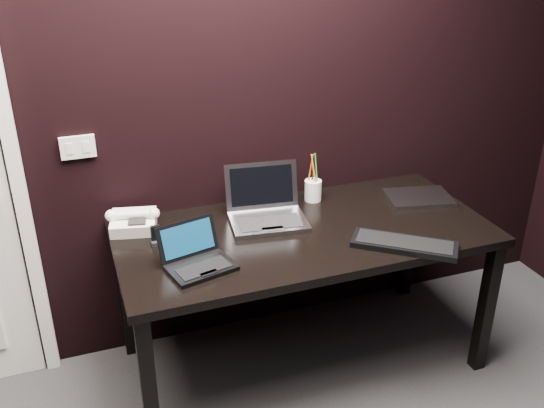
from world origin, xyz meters
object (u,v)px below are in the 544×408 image
object	(u,v)px
desk	(304,244)
ext_keyboard	(404,244)
silver_laptop	(267,212)
pen_cup	(313,189)
desk_phone	(133,221)
netbook	(197,259)
mobile_phone	(156,237)
closed_laptop	(419,198)

from	to	relation	value
desk	ext_keyboard	distance (m)	0.46
silver_laptop	ext_keyboard	distance (m)	0.65
silver_laptop	ext_keyboard	bearing A→B (deg)	-42.62
desk	pen_cup	distance (m)	0.35
desk_phone	pen_cup	xyz separation A→B (m)	(0.89, 0.02, 0.01)
desk	pen_cup	size ratio (longest dim) A/B	6.87
silver_laptop	desk_phone	xyz separation A→B (m)	(-0.60, 0.11, -0.00)
netbook	mobile_phone	bearing A→B (deg)	116.92
closed_laptop	desk_phone	world-z (taller)	desk_phone
mobile_phone	silver_laptop	bearing A→B (deg)	5.00
desk	desk_phone	size ratio (longest dim) A/B	6.83
desk	silver_laptop	distance (m)	0.23
netbook	closed_laptop	distance (m)	1.22
ext_keyboard	closed_laptop	size ratio (longest dim) A/B	1.26
desk	closed_laptop	world-z (taller)	closed_laptop
ext_keyboard	closed_laptop	world-z (taller)	ext_keyboard
netbook	closed_laptop	world-z (taller)	netbook
desk	silver_laptop	bearing A→B (deg)	132.37
desk_phone	desk	bearing A→B (deg)	-19.50
netbook	pen_cup	world-z (taller)	pen_cup
desk_phone	pen_cup	world-z (taller)	pen_cup
mobile_phone	ext_keyboard	bearing A→B (deg)	-21.39
netbook	mobile_phone	world-z (taller)	netbook
desk	desk_phone	world-z (taller)	desk_phone
desk_phone	mobile_phone	distance (m)	0.18
closed_laptop	desk	bearing A→B (deg)	-171.26
silver_laptop	desk_phone	world-z (taller)	silver_laptop
netbook	silver_laptop	xyz separation A→B (m)	(0.40, 0.29, 0.01)
netbook	desk_phone	xyz separation A→B (m)	(-0.20, 0.40, 0.01)
desk	ext_keyboard	bearing A→B (deg)	-40.45
ext_keyboard	pen_cup	bearing A→B (deg)	107.70
desk	mobile_phone	bearing A→B (deg)	171.46
netbook	silver_laptop	world-z (taller)	silver_laptop
mobile_phone	pen_cup	distance (m)	0.84
silver_laptop	ext_keyboard	world-z (taller)	silver_laptop
netbook	silver_laptop	size ratio (longest dim) A/B	0.80
closed_laptop	pen_cup	xyz separation A→B (m)	(-0.50, 0.18, 0.05)
netbook	desk_phone	bearing A→B (deg)	116.04
netbook	pen_cup	xyz separation A→B (m)	(0.69, 0.43, 0.02)
ext_keyboard	closed_laptop	bearing A→B (deg)	50.93
mobile_phone	pen_cup	bearing A→B (deg)	12.46
closed_laptop	desk_phone	distance (m)	1.41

